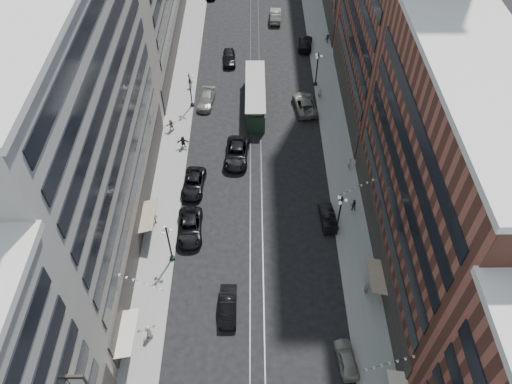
{
  "coord_description": "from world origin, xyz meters",
  "views": [
    {
      "loc": [
        -0.25,
        -3.42,
        45.24
      ],
      "look_at": [
        -0.03,
        33.39,
        5.0
      ],
      "focal_mm": 35.0,
      "sensor_mm": 36.0,
      "label": 1
    }
  ],
  "objects_px": {
    "car_5": "(228,306)",
    "car_7": "(194,184)",
    "lamppost_se_far": "(340,213)",
    "car_8": "(206,100)",
    "streetcar": "(255,96)",
    "car_14": "(276,15)",
    "car_extra_1": "(237,153)",
    "car_11": "(305,104)",
    "car_13": "(229,58)",
    "pedestrian_4": "(367,288)",
    "pedestrian_extra_2": "(350,163)",
    "pedestrian_extra_0": "(171,125)",
    "car_10": "(328,217)",
    "car_4": "(347,359)",
    "lamppost_sw_far": "(169,243)",
    "pedestrian_5": "(183,142)",
    "lamppost_se_mid": "(317,68)",
    "pedestrian_7": "(353,205)",
    "car_2": "(190,228)",
    "car_12": "(305,43)",
    "lamppost_sw_mid": "(190,89)",
    "pedestrian_2": "(153,218)",
    "pedestrian_6": "(191,83)",
    "pedestrian_1": "(149,331)",
    "pedestrian_8": "(320,93)",
    "pedestrian_9": "(328,39)"
  },
  "relations": [
    {
      "from": "streetcar",
      "to": "car_11",
      "type": "xyz_separation_m",
      "value": [
        7.15,
        -0.82,
        -0.75
      ]
    },
    {
      "from": "lamppost_se_mid",
      "to": "car_12",
      "type": "relative_size",
      "value": 1.02
    },
    {
      "from": "lamppost_se_mid",
      "to": "pedestrian_6",
      "type": "distance_m",
      "value": 19.07
    },
    {
      "from": "lamppost_se_far",
      "to": "pedestrian_extra_0",
      "type": "distance_m",
      "value": 27.34
    },
    {
      "from": "lamppost_sw_far",
      "to": "car_extra_1",
      "type": "xyz_separation_m",
      "value": [
        6.72,
        15.97,
        -2.2
      ]
    },
    {
      "from": "car_5",
      "to": "car_7",
      "type": "xyz_separation_m",
      "value": [
        -4.79,
        16.97,
        -0.03
      ]
    },
    {
      "from": "pedestrian_extra_2",
      "to": "pedestrian_9",
      "type": "bearing_deg",
      "value": -3.13
    },
    {
      "from": "pedestrian_1",
      "to": "pedestrian_extra_0",
      "type": "xyz_separation_m",
      "value": [
        -1.22,
        30.64,
        -0.01
      ]
    },
    {
      "from": "lamppost_sw_far",
      "to": "pedestrian_extra_2",
      "type": "height_order",
      "value": "lamppost_sw_far"
    },
    {
      "from": "lamppost_sw_far",
      "to": "pedestrian_5",
      "type": "height_order",
      "value": "lamppost_sw_far"
    },
    {
      "from": "streetcar",
      "to": "car_4",
      "type": "xyz_separation_m",
      "value": [
        8.27,
        -38.87,
        -0.89
      ]
    },
    {
      "from": "lamppost_se_mid",
      "to": "pedestrian_8",
      "type": "bearing_deg",
      "value": -84.73
    },
    {
      "from": "car_4",
      "to": "pedestrian_1",
      "type": "distance_m",
      "value": 18.84
    },
    {
      "from": "lamppost_sw_far",
      "to": "pedestrian_extra_0",
      "type": "relative_size",
      "value": 3.23
    },
    {
      "from": "pedestrian_extra_0",
      "to": "pedestrian_extra_2",
      "type": "distance_m",
      "value": 24.74
    },
    {
      "from": "streetcar",
      "to": "pedestrian_1",
      "type": "relative_size",
      "value": 7.29
    },
    {
      "from": "car_12",
      "to": "pedestrian_extra_0",
      "type": "height_order",
      "value": "pedestrian_extra_0"
    },
    {
      "from": "lamppost_se_far",
      "to": "car_10",
      "type": "height_order",
      "value": "lamppost_se_far"
    },
    {
      "from": "car_2",
      "to": "car_12",
      "type": "relative_size",
      "value": 1.1
    },
    {
      "from": "car_11",
      "to": "lamppost_se_mid",
      "type": "bearing_deg",
      "value": -116.84
    },
    {
      "from": "car_14",
      "to": "pedestrian_6",
      "type": "height_order",
      "value": "car_14"
    },
    {
      "from": "lamppost_se_mid",
      "to": "pedestrian_7",
      "type": "bearing_deg",
      "value": -84.87
    },
    {
      "from": "lamppost_sw_far",
      "to": "car_13",
      "type": "relative_size",
      "value": 1.14
    },
    {
      "from": "car_11",
      "to": "car_13",
      "type": "distance_m",
      "value": 16.57
    },
    {
      "from": "car_11",
      "to": "pedestrian_8",
      "type": "distance_m",
      "value": 3.36
    },
    {
      "from": "lamppost_sw_mid",
      "to": "car_8",
      "type": "height_order",
      "value": "lamppost_sw_mid"
    },
    {
      "from": "lamppost_sw_far",
      "to": "car_2",
      "type": "distance_m",
      "value": 4.71
    },
    {
      "from": "car_5",
      "to": "lamppost_sw_mid",
      "type": "bearing_deg",
      "value": 100.41
    },
    {
      "from": "pedestrian_4",
      "to": "car_10",
      "type": "relative_size",
      "value": 0.4
    },
    {
      "from": "car_14",
      "to": "car_extra_1",
      "type": "relative_size",
      "value": 0.84
    },
    {
      "from": "lamppost_se_far",
      "to": "streetcar",
      "type": "xyz_separation_m",
      "value": [
        -9.2,
        23.16,
        -1.48
      ]
    },
    {
      "from": "pedestrian_7",
      "to": "car_extra_1",
      "type": "relative_size",
      "value": 0.25
    },
    {
      "from": "lamppost_sw_mid",
      "to": "car_13",
      "type": "distance_m",
      "value": 12.75
    },
    {
      "from": "car_5",
      "to": "pedestrian_2",
      "type": "relative_size",
      "value": 2.58
    },
    {
      "from": "pedestrian_2",
      "to": "pedestrian_extra_2",
      "type": "xyz_separation_m",
      "value": [
        23.74,
        8.97,
        -0.08
      ]
    },
    {
      "from": "streetcar",
      "to": "lamppost_sw_mid",
      "type": "bearing_deg",
      "value": -179.01
    },
    {
      "from": "car_14",
      "to": "car_4",
      "type": "bearing_deg",
      "value": 96.66
    },
    {
      "from": "pedestrian_4",
      "to": "car_11",
      "type": "height_order",
      "value": "pedestrian_4"
    },
    {
      "from": "lamppost_se_far",
      "to": "car_8",
      "type": "relative_size",
      "value": 1.08
    },
    {
      "from": "pedestrian_2",
      "to": "car_extra_1",
      "type": "relative_size",
      "value": 0.29
    },
    {
      "from": "pedestrian_4",
      "to": "pedestrian_extra_2",
      "type": "height_order",
      "value": "pedestrian_4"
    },
    {
      "from": "lamppost_se_far",
      "to": "pedestrian_2",
      "type": "xyz_separation_m",
      "value": [
        -21.0,
        1.04,
        -2.01
      ]
    },
    {
      "from": "lamppost_sw_mid",
      "to": "pedestrian_1",
      "type": "distance_m",
      "value": 36.09
    },
    {
      "from": "pedestrian_extra_0",
      "to": "car_10",
      "type": "bearing_deg",
      "value": 107.19
    },
    {
      "from": "pedestrian_2",
      "to": "pedestrian_8",
      "type": "height_order",
      "value": "pedestrian_2"
    },
    {
      "from": "lamppost_se_far",
      "to": "pedestrian_6",
      "type": "height_order",
      "value": "lamppost_se_far"
    },
    {
      "from": "car_13",
      "to": "pedestrian_extra_0",
      "type": "bearing_deg",
      "value": -116.87
    },
    {
      "from": "pedestrian_4",
      "to": "car_5",
      "type": "bearing_deg",
      "value": 99.98
    },
    {
      "from": "lamppost_se_far",
      "to": "streetcar",
      "type": "bearing_deg",
      "value": 111.67
    },
    {
      "from": "pedestrian_2",
      "to": "pedestrian_5",
      "type": "bearing_deg",
      "value": 84.83
    }
  ]
}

